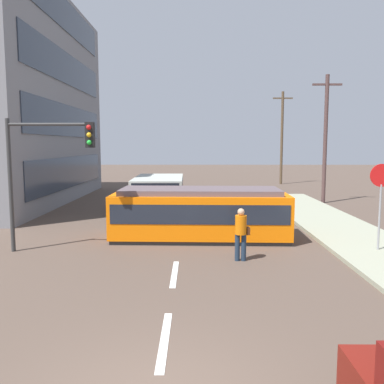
# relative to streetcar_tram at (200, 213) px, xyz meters

# --- Properties ---
(ground_plane) EXTENTS (120.00, 120.00, 0.00)m
(ground_plane) POSITION_rel_streetcar_tram_xyz_m (-0.79, -0.44, -1.02)
(ground_plane) COLOR brown
(lane_stripe_1) EXTENTS (0.16, 2.40, 0.01)m
(lane_stripe_1) POSITION_rel_streetcar_tram_xyz_m (-0.79, -8.44, -1.01)
(lane_stripe_1) COLOR silver
(lane_stripe_1) RESTS_ON ground
(lane_stripe_2) EXTENTS (0.16, 2.40, 0.01)m
(lane_stripe_2) POSITION_rel_streetcar_tram_xyz_m (-0.79, -4.44, -1.01)
(lane_stripe_2) COLOR silver
(lane_stripe_2) RESTS_ON ground
(lane_stripe_3) EXTENTS (0.16, 2.40, 0.01)m
(lane_stripe_3) POSITION_rel_streetcar_tram_xyz_m (-0.79, 6.00, -1.01)
(lane_stripe_3) COLOR silver
(lane_stripe_3) RESTS_ON ground
(lane_stripe_4) EXTENTS (0.16, 2.40, 0.01)m
(lane_stripe_4) POSITION_rel_streetcar_tram_xyz_m (-0.79, 12.00, -1.01)
(lane_stripe_4) COLOR silver
(lane_stripe_4) RESTS_ON ground
(streetcar_tram) EXTENTS (6.81, 2.71, 1.97)m
(streetcar_tram) POSITION_rel_streetcar_tram_xyz_m (0.00, 0.00, 0.00)
(streetcar_tram) COLOR orange
(streetcar_tram) RESTS_ON ground
(city_bus) EXTENTS (2.63, 5.28, 1.94)m
(city_bus) POSITION_rel_streetcar_tram_xyz_m (-2.11, 6.00, 0.09)
(city_bus) COLOR #ADB4AA
(city_bus) RESTS_ON ground
(pedestrian_crossing) EXTENTS (0.47, 0.36, 1.67)m
(pedestrian_crossing) POSITION_rel_streetcar_tram_xyz_m (1.24, -3.10, -0.07)
(pedestrian_crossing) COLOR #1D2C3E
(pedestrian_crossing) RESTS_ON ground
(stop_sign) EXTENTS (0.76, 0.07, 2.88)m
(stop_sign) POSITION_rel_streetcar_tram_xyz_m (5.95, -2.22, 1.18)
(stop_sign) COLOR gray
(stop_sign) RESTS_ON sidewalk_curb_right
(traffic_light_mast) EXTENTS (2.95, 0.33, 4.52)m
(traffic_light_mast) POSITION_rel_streetcar_tram_xyz_m (-5.22, -1.99, 2.18)
(traffic_light_mast) COLOR #333333
(traffic_light_mast) RESTS_ON ground
(utility_pole_mid) EXTENTS (1.80, 0.24, 7.89)m
(utility_pole_mid) POSITION_rel_streetcar_tram_xyz_m (7.88, 9.94, 3.11)
(utility_pole_mid) COLOR #4D3634
(utility_pole_mid) RESTS_ON ground
(utility_pole_far) EXTENTS (1.80, 0.24, 8.44)m
(utility_pole_far) POSITION_rel_streetcar_tram_xyz_m (7.83, 22.47, 3.38)
(utility_pole_far) COLOR brown
(utility_pole_far) RESTS_ON ground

